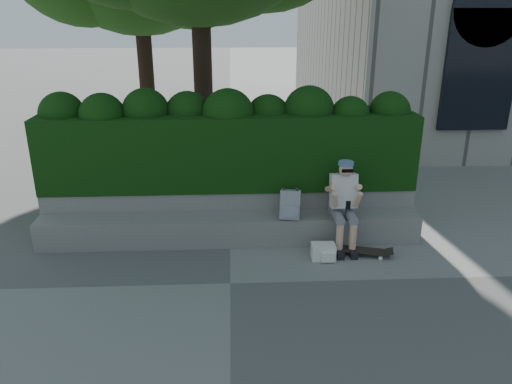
{
  "coord_description": "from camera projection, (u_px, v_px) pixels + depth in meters",
  "views": [
    {
      "loc": [
        0.06,
        -5.93,
        3.56
      ],
      "look_at": [
        0.4,
        1.0,
        0.95
      ],
      "focal_mm": 35.0,
      "sensor_mm": 36.0,
      "label": 1
    }
  ],
  "objects": [
    {
      "name": "bench_ledge",
      "position": [
        230.0,
        230.0,
        7.89
      ],
      "size": [
        6.0,
        0.45,
        0.45
      ],
      "primitive_type": "cube",
      "color": "gray",
      "rests_on": "ground"
    },
    {
      "name": "skateboard",
      "position": [
        360.0,
        251.0,
        7.54
      ],
      "size": [
        0.88,
        0.43,
        0.09
      ],
      "rotation": [
        0.0,
        0.0,
        -0.26
      ],
      "color": "black",
      "rests_on": "ground"
    },
    {
      "name": "planter_wall",
      "position": [
        230.0,
        209.0,
        8.28
      ],
      "size": [
        6.0,
        0.5,
        0.75
      ],
      "primitive_type": "cube",
      "color": "gray",
      "rests_on": "ground"
    },
    {
      "name": "hedge",
      "position": [
        229.0,
        149.0,
        8.14
      ],
      "size": [
        6.0,
        1.0,
        1.2
      ],
      "primitive_type": "cube",
      "color": "black",
      "rests_on": "planter_wall"
    },
    {
      "name": "person",
      "position": [
        344.0,
        201.0,
        7.61
      ],
      "size": [
        0.4,
        0.76,
        1.38
      ],
      "color": "slate",
      "rests_on": "ground"
    },
    {
      "name": "ground",
      "position": [
        230.0,
        283.0,
        6.8
      ],
      "size": [
        80.0,
        80.0,
        0.0
      ],
      "primitive_type": "plane",
      "color": "slate",
      "rests_on": "ground"
    },
    {
      "name": "backpack_plaid",
      "position": [
        290.0,
        205.0,
        7.68
      ],
      "size": [
        0.33,
        0.22,
        0.45
      ],
      "primitive_type": "cube",
      "rotation": [
        0.0,
        0.0,
        -0.19
      ],
      "color": "#A5A4A9",
      "rests_on": "bench_ledge"
    },
    {
      "name": "backpack_ground",
      "position": [
        323.0,
        251.0,
        7.43
      ],
      "size": [
        0.36,
        0.26,
        0.23
      ],
      "primitive_type": "cube",
      "rotation": [
        0.0,
        0.0,
        -0.03
      ],
      "color": "white",
      "rests_on": "ground"
    }
  ]
}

